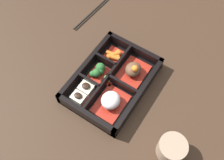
# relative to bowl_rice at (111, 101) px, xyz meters

# --- Properties ---
(ground_plane) EXTENTS (3.00, 3.00, 0.00)m
(ground_plane) POSITION_rel_bowl_rice_xyz_m (-0.06, -0.04, -0.03)
(ground_plane) COLOR #382619
(bento_base) EXTENTS (0.29, 0.21, 0.01)m
(bento_base) POSITION_rel_bowl_rice_xyz_m (-0.06, -0.04, -0.03)
(bento_base) COLOR black
(bento_base) RESTS_ON ground_plane
(bento_rim) EXTENTS (0.29, 0.21, 0.05)m
(bento_rim) POSITION_rel_bowl_rice_xyz_m (-0.06, -0.04, -0.01)
(bento_rim) COLOR black
(bento_rim) RESTS_ON ground_plane
(bowl_stew) EXTENTS (0.11, 0.08, 0.06)m
(bowl_stew) POSITION_rel_bowl_rice_xyz_m (-0.13, 0.00, -0.00)
(bowl_stew) COLOR maroon
(bowl_stew) RESTS_ON bento_base
(bowl_rice) EXTENTS (0.11, 0.08, 0.05)m
(bowl_rice) POSITION_rel_bowl_rice_xyz_m (0.00, 0.00, 0.00)
(bowl_rice) COLOR maroon
(bowl_rice) RESTS_ON bento_base
(bowl_carrots) EXTENTS (0.06, 0.06, 0.02)m
(bowl_carrots) POSITION_rel_bowl_rice_xyz_m (-0.15, -0.09, -0.01)
(bowl_carrots) COLOR maroon
(bowl_carrots) RESTS_ON bento_base
(bowl_greens) EXTENTS (0.07, 0.06, 0.04)m
(bowl_greens) POSITION_rel_bowl_rice_xyz_m (-0.07, -0.09, -0.01)
(bowl_greens) COLOR maroon
(bowl_greens) RESTS_ON bento_base
(bowl_tofu) EXTENTS (0.08, 0.06, 0.03)m
(bowl_tofu) POSITION_rel_bowl_rice_xyz_m (0.02, -0.09, -0.01)
(bowl_tofu) COLOR maroon
(bowl_tofu) RESTS_ON bento_base
(bowl_pickles) EXTENTS (0.04, 0.03, 0.01)m
(bowl_pickles) POSITION_rel_bowl_rice_xyz_m (-0.06, -0.05, -0.02)
(bowl_pickles) COLOR maroon
(bowl_pickles) RESTS_ON bento_base
(tea_cup) EXTENTS (0.08, 0.08, 0.06)m
(tea_cup) POSITION_rel_bowl_rice_xyz_m (0.03, 0.21, 0.00)
(tea_cup) COLOR gray
(tea_cup) RESTS_ON ground_plane
(chopsticks) EXTENTS (0.23, 0.03, 0.01)m
(chopsticks) POSITION_rel_bowl_rice_xyz_m (-0.29, -0.26, -0.03)
(chopsticks) COLOR black
(chopsticks) RESTS_ON ground_plane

